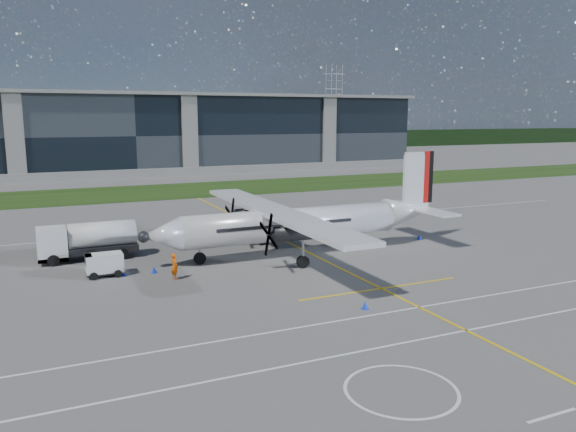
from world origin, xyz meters
TOP-DOWN VIEW (x-y plane):
  - ground at (0.00, 40.00)m, footprint 400.00×400.00m
  - grass_strip at (0.00, 48.00)m, footprint 400.00×18.00m
  - terminal_building at (0.00, 80.00)m, footprint 120.00×20.00m
  - tree_line at (0.00, 140.00)m, footprint 400.00×6.00m
  - pylon_east at (85.00, 150.00)m, footprint 9.00×4.60m
  - yellow_taxiway_centerline at (3.00, 10.00)m, footprint 0.20×70.00m
  - white_lane_line at (0.00, -14.00)m, footprint 90.00×0.15m
  - turboprop_aircraft at (2.45, 4.86)m, footprint 25.92×26.89m
  - fuel_tanker_truck at (-14.33, 9.94)m, footprint 7.81×2.54m
  - baggage_tug at (-13.17, 4.50)m, footprint 2.69×1.61m
  - ground_crew_person at (-8.85, 1.66)m, footprint 0.81×0.98m
  - safety_cone_fwd at (-11.99, 4.08)m, footprint 0.36×0.36m
  - safety_cone_tail at (14.57, 5.24)m, footprint 0.36×0.36m
  - safety_cone_portwing at (-0.10, -8.95)m, footprint 0.36×0.36m
  - safety_cone_nose_port at (-9.86, 3.90)m, footprint 0.36×0.36m
  - safety_cone_stbdwing at (-0.74, 18.11)m, footprint 0.36×0.36m

SIDE VIEW (x-z plane):
  - ground at x=0.00m, z-range 0.00..0.00m
  - yellow_taxiway_centerline at x=3.00m, z-range 0.00..0.01m
  - white_lane_line at x=0.00m, z-range 0.00..0.01m
  - grass_strip at x=0.00m, z-range 0.00..0.04m
  - safety_cone_fwd at x=-11.99m, z-range 0.00..0.50m
  - safety_cone_tail at x=14.57m, z-range 0.00..0.50m
  - safety_cone_portwing at x=-0.10m, z-range 0.00..0.50m
  - safety_cone_nose_port at x=-9.86m, z-range 0.00..0.50m
  - safety_cone_stbdwing at x=-0.74m, z-range 0.00..0.50m
  - baggage_tug at x=-13.17m, z-range 0.00..1.61m
  - ground_crew_person at x=-8.85m, z-range 0.00..2.11m
  - fuel_tanker_truck at x=-14.33m, z-range 0.00..2.93m
  - tree_line at x=0.00m, z-range 0.00..6.00m
  - turboprop_aircraft at x=2.45m, z-range 0.00..8.07m
  - terminal_building at x=0.00m, z-range 0.00..15.00m
  - pylon_east at x=85.00m, z-range 0.00..30.00m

